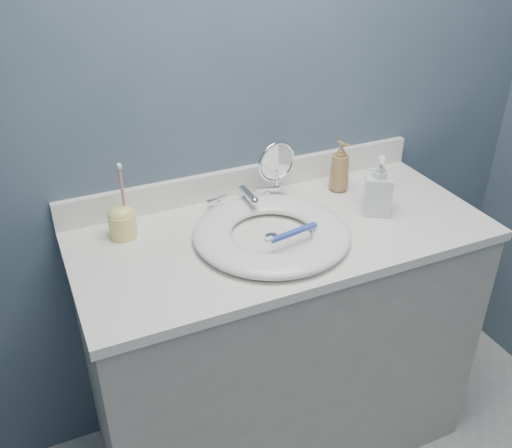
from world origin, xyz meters
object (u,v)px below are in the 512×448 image
makeup_mirror (276,169)px  toothbrush_holder (122,221)px  soap_bottle_clear (379,185)px  soap_bottle_amber (340,166)px

makeup_mirror → toothbrush_holder: bearing=174.5°
soap_bottle_clear → makeup_mirror: bearing=174.1°
soap_bottle_amber → toothbrush_holder: (-0.71, 0.00, -0.03)m
soap_bottle_amber → makeup_mirror: bearing=157.3°
soap_bottle_amber → toothbrush_holder: toothbrush_holder is taller
soap_bottle_amber → toothbrush_holder: 0.72m
soap_bottle_clear → toothbrush_holder: toothbrush_holder is taller
makeup_mirror → toothbrush_holder: size_ratio=0.88×
makeup_mirror → soap_bottle_amber: 0.22m
makeup_mirror → toothbrush_holder: (-0.50, -0.02, -0.06)m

